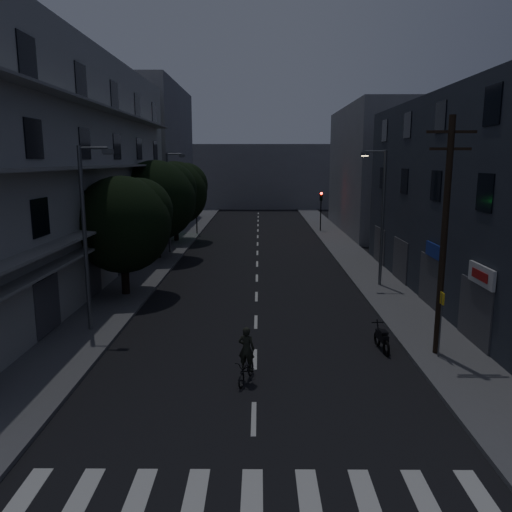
{
  "coord_description": "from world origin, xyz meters",
  "views": [
    {
      "loc": [
        0.16,
        -11.64,
        7.54
      ],
      "look_at": [
        0.0,
        12.0,
        3.0
      ],
      "focal_mm": 35.0,
      "sensor_mm": 36.0,
      "label": 1
    }
  ],
  "objects_px": {
    "utility_pole": "(444,233)",
    "bus_stop_sign": "(441,313)",
    "cyclist": "(246,363)",
    "motorcycle": "(382,339)"
  },
  "relations": [
    {
      "from": "motorcycle",
      "to": "cyclist",
      "type": "distance_m",
      "value": 6.16
    },
    {
      "from": "motorcycle",
      "to": "cyclist",
      "type": "relative_size",
      "value": 0.89
    },
    {
      "from": "utility_pole",
      "to": "motorcycle",
      "type": "bearing_deg",
      "value": 162.15
    },
    {
      "from": "bus_stop_sign",
      "to": "cyclist",
      "type": "relative_size",
      "value": 1.27
    },
    {
      "from": "utility_pole",
      "to": "bus_stop_sign",
      "type": "bearing_deg",
      "value": -96.93
    },
    {
      "from": "utility_pole",
      "to": "bus_stop_sign",
      "type": "distance_m",
      "value": 3.0
    },
    {
      "from": "utility_pole",
      "to": "cyclist",
      "type": "bearing_deg",
      "value": -162.3
    },
    {
      "from": "bus_stop_sign",
      "to": "utility_pole",
      "type": "bearing_deg",
      "value": 83.07
    },
    {
      "from": "motorcycle",
      "to": "cyclist",
      "type": "xyz_separation_m",
      "value": [
        -5.39,
        -2.98,
        0.22
      ]
    },
    {
      "from": "bus_stop_sign",
      "to": "cyclist",
      "type": "distance_m",
      "value": 7.66
    }
  ]
}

